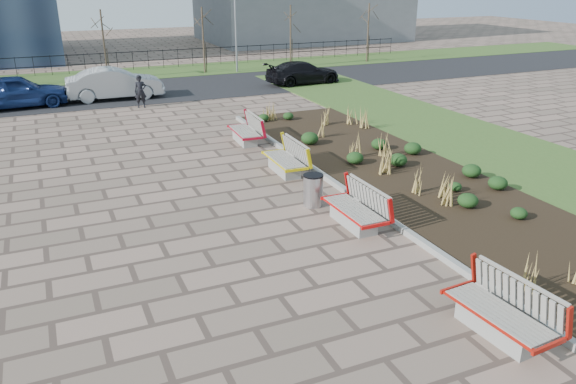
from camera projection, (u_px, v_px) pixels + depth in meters
name	position (u px, v px, depth m)	size (l,w,h in m)	color
ground	(280.00, 296.00, 11.08)	(120.00, 120.00, 0.00)	#83685A
planting_bed	(400.00, 174.00, 17.67)	(4.50, 18.00, 0.10)	black
planting_curb	(335.00, 184.00, 16.79)	(0.16, 18.00, 0.15)	gray
grass_verge_near	(515.00, 157.00, 19.46)	(5.00, 38.00, 0.04)	#33511E
grass_verge_far	(105.00, 75.00, 34.96)	(80.00, 5.00, 0.04)	#33511E
road	(119.00, 93.00, 29.85)	(80.00, 7.00, 0.02)	black
bench_a	(499.00, 310.00, 9.71)	(0.90, 2.10, 1.00)	#AE150B
bench_b	(354.00, 207.00, 14.01)	(0.90, 2.10, 1.00)	red
bench_c	(284.00, 158.00, 17.76)	(0.90, 2.10, 1.00)	yellow
bench_d	(244.00, 130.00, 20.96)	(0.90, 2.10, 1.00)	#B50C23
litter_bin	(313.00, 191.00, 15.25)	(0.53, 0.53, 0.87)	#B2B2B7
pedestrian	(140.00, 91.00, 26.44)	(0.56, 0.36, 1.52)	black
car_blue	(16.00, 91.00, 26.28)	(1.83, 4.56, 1.55)	navy
car_silver	(115.00, 83.00, 28.17)	(1.64, 4.70, 1.55)	#929599
car_black	(303.00, 73.00, 32.13)	(1.78, 4.38, 1.27)	black
tree_c	(104.00, 45.00, 32.95)	(1.40, 1.40, 4.00)	#4C3D2D
tree_d	(203.00, 40.00, 35.20)	(1.40, 1.40, 4.00)	#4C3D2D
tree_e	(291.00, 36.00, 37.44)	(1.40, 1.40, 4.00)	#4C3D2D
tree_f	(368.00, 33.00, 39.69)	(1.40, 1.40, 4.00)	#4C3D2D
lamp_east	(236.00, 23.00, 35.15)	(0.24, 0.60, 6.00)	gray
railing_fence	(101.00, 62.00, 36.02)	(44.00, 0.10, 1.20)	black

